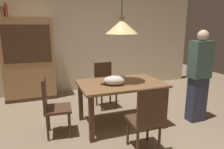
{
  "coord_description": "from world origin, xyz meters",
  "views": [
    {
      "loc": [
        -1.12,
        -2.63,
        1.67
      ],
      "look_at": [
        0.06,
        0.6,
        0.85
      ],
      "focal_mm": 32.62,
      "sensor_mm": 36.0,
      "label": 1
    }
  ],
  "objects_px": {
    "dining_table": "(121,88)",
    "book_brown_thick": "(3,12)",
    "book_red_tall": "(6,10)",
    "person_standing": "(199,77)",
    "pendant_lamp": "(122,27)",
    "chair_near_front": "(147,117)",
    "hutch_bookcase": "(29,61)",
    "cat_sleeping": "(115,80)",
    "chair_far_back": "(105,83)",
    "chair_left_side": "(52,104)"
  },
  "relations": [
    {
      "from": "pendant_lamp",
      "to": "person_standing",
      "type": "relative_size",
      "value": 0.81
    },
    {
      "from": "chair_far_back",
      "to": "book_brown_thick",
      "type": "xyz_separation_m",
      "value": [
        -1.89,
        1.04,
        1.45
      ]
    },
    {
      "from": "dining_table",
      "to": "chair_near_front",
      "type": "relative_size",
      "value": 1.51
    },
    {
      "from": "chair_far_back",
      "to": "person_standing",
      "type": "relative_size",
      "value": 0.58
    },
    {
      "from": "pendant_lamp",
      "to": "person_standing",
      "type": "bearing_deg",
      "value": -14.06
    },
    {
      "from": "hutch_bookcase",
      "to": "book_brown_thick",
      "type": "distance_m",
      "value": 1.15
    },
    {
      "from": "chair_near_front",
      "to": "book_red_tall",
      "type": "distance_m",
      "value": 3.65
    },
    {
      "from": "book_red_tall",
      "to": "person_standing",
      "type": "xyz_separation_m",
      "value": [
        3.15,
        -2.25,
        -1.18
      ]
    },
    {
      "from": "book_brown_thick",
      "to": "book_red_tall",
      "type": "height_order",
      "value": "book_red_tall"
    },
    {
      "from": "cat_sleeping",
      "to": "hutch_bookcase",
      "type": "bearing_deg",
      "value": 123.35
    },
    {
      "from": "dining_table",
      "to": "hutch_bookcase",
      "type": "relative_size",
      "value": 0.76
    },
    {
      "from": "chair_near_front",
      "to": "pendant_lamp",
      "type": "relative_size",
      "value": 0.72
    },
    {
      "from": "hutch_bookcase",
      "to": "book_red_tall",
      "type": "xyz_separation_m",
      "value": [
        -0.35,
        0.0,
        1.1
      ]
    },
    {
      "from": "pendant_lamp",
      "to": "person_standing",
      "type": "distance_m",
      "value": 1.61
    },
    {
      "from": "chair_left_side",
      "to": "pendant_lamp",
      "type": "relative_size",
      "value": 0.72
    },
    {
      "from": "cat_sleeping",
      "to": "person_standing",
      "type": "relative_size",
      "value": 0.25
    },
    {
      "from": "book_brown_thick",
      "to": "dining_table",
      "type": "bearing_deg",
      "value": -45.36
    },
    {
      "from": "book_brown_thick",
      "to": "pendant_lamp",
      "type": "bearing_deg",
      "value": -45.36
    },
    {
      "from": "person_standing",
      "to": "pendant_lamp",
      "type": "bearing_deg",
      "value": 165.94
    },
    {
      "from": "cat_sleeping",
      "to": "pendant_lamp",
      "type": "height_order",
      "value": "pendant_lamp"
    },
    {
      "from": "hutch_bookcase",
      "to": "person_standing",
      "type": "bearing_deg",
      "value": -38.75
    },
    {
      "from": "dining_table",
      "to": "chair_far_back",
      "type": "height_order",
      "value": "chair_far_back"
    },
    {
      "from": "book_brown_thick",
      "to": "chair_left_side",
      "type": "bearing_deg",
      "value": -68.16
    },
    {
      "from": "pendant_lamp",
      "to": "hutch_bookcase",
      "type": "relative_size",
      "value": 0.7
    },
    {
      "from": "book_brown_thick",
      "to": "chair_near_front",
      "type": "bearing_deg",
      "value": -55.92
    },
    {
      "from": "dining_table",
      "to": "book_brown_thick",
      "type": "bearing_deg",
      "value": 134.64
    },
    {
      "from": "hutch_bookcase",
      "to": "person_standing",
      "type": "relative_size",
      "value": 1.15
    },
    {
      "from": "dining_table",
      "to": "cat_sleeping",
      "type": "distance_m",
      "value": 0.25
    },
    {
      "from": "book_red_tall",
      "to": "person_standing",
      "type": "relative_size",
      "value": 0.17
    },
    {
      "from": "chair_left_side",
      "to": "person_standing",
      "type": "bearing_deg",
      "value": -7.88
    },
    {
      "from": "person_standing",
      "to": "dining_table",
      "type": "bearing_deg",
      "value": 165.94
    },
    {
      "from": "pendant_lamp",
      "to": "book_brown_thick",
      "type": "height_order",
      "value": "pendant_lamp"
    },
    {
      "from": "hutch_bookcase",
      "to": "cat_sleeping",
      "type": "bearing_deg",
      "value": -56.65
    },
    {
      "from": "dining_table",
      "to": "book_red_tall",
      "type": "bearing_deg",
      "value": 133.61
    },
    {
      "from": "chair_far_back",
      "to": "chair_near_front",
      "type": "height_order",
      "value": "same"
    },
    {
      "from": "chair_near_front",
      "to": "book_brown_thick",
      "type": "bearing_deg",
      "value": 124.08
    },
    {
      "from": "pendant_lamp",
      "to": "book_red_tall",
      "type": "bearing_deg",
      "value": 133.61
    },
    {
      "from": "pendant_lamp",
      "to": "person_standing",
      "type": "xyz_separation_m",
      "value": [
        1.32,
        -0.33,
        -0.85
      ]
    },
    {
      "from": "dining_table",
      "to": "hutch_bookcase",
      "type": "bearing_deg",
      "value": 127.6
    },
    {
      "from": "dining_table",
      "to": "book_red_tall",
      "type": "xyz_separation_m",
      "value": [
        -1.83,
        1.92,
        1.34
      ]
    },
    {
      "from": "cat_sleeping",
      "to": "chair_near_front",
      "type": "bearing_deg",
      "value": -79.28
    },
    {
      "from": "hutch_bookcase",
      "to": "person_standing",
      "type": "height_order",
      "value": "hutch_bookcase"
    },
    {
      "from": "chair_far_back",
      "to": "chair_left_side",
      "type": "relative_size",
      "value": 1.0
    },
    {
      "from": "chair_far_back",
      "to": "book_brown_thick",
      "type": "relative_size",
      "value": 3.88
    },
    {
      "from": "chair_near_front",
      "to": "pendant_lamp",
      "type": "distance_m",
      "value": 1.45
    },
    {
      "from": "pendant_lamp",
      "to": "cat_sleeping",
      "type": "bearing_deg",
      "value": -146.52
    },
    {
      "from": "chair_far_back",
      "to": "chair_left_side",
      "type": "height_order",
      "value": "same"
    },
    {
      "from": "dining_table",
      "to": "book_red_tall",
      "type": "relative_size",
      "value": 5.0
    },
    {
      "from": "chair_left_side",
      "to": "cat_sleeping",
      "type": "distance_m",
      "value": 1.03
    },
    {
      "from": "cat_sleeping",
      "to": "pendant_lamp",
      "type": "bearing_deg",
      "value": 33.48
    }
  ]
}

